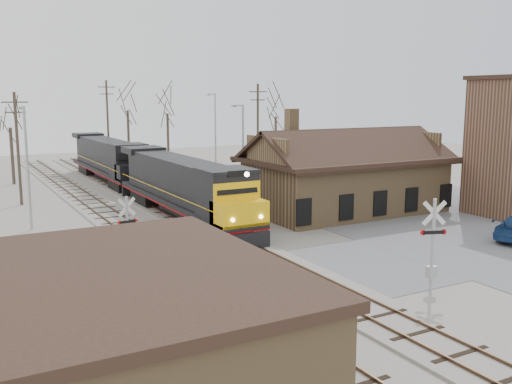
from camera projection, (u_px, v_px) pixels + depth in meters
ground at (300, 277)px, 28.09m from camera, size 140.00×140.00×0.00m
road at (300, 277)px, 28.09m from camera, size 60.00×9.00×0.03m
parking_lot at (483, 223)px, 40.11m from camera, size 22.00×26.00×0.03m
track_main at (186, 219)px, 41.04m from camera, size 3.40×90.00×0.24m
track_siding at (124, 226)px, 38.90m from camera, size 3.40×90.00×0.24m
depot at (345, 181)px, 43.76m from camera, size 15.20×9.31×7.90m
commercial_building at (47, 358)px, 14.64m from camera, size 12.40×10.40×4.30m
locomotive_lead at (185, 187)px, 40.70m from camera, size 3.06×20.50×4.55m
locomotive_trailing at (109, 159)px, 58.65m from camera, size 3.06×20.50×4.31m
crossbuck_near at (432, 250)px, 25.57m from camera, size 1.19×0.49×4.34m
crossbuck_far at (128, 234)px, 29.31m from camera, size 1.07×0.32×3.79m
streetlight_a at (27, 161)px, 37.42m from camera, size 0.25×2.04×8.20m
streetlight_b at (242, 147)px, 47.59m from camera, size 0.25×2.04×8.15m
streetlight_c at (215, 131)px, 61.09m from camera, size 0.25×2.04×9.14m
utility_pole_a at (18, 147)px, 46.01m from camera, size 2.00×0.24×9.15m
utility_pole_b at (108, 124)px, 67.26m from camera, size 2.00×0.24×10.67m
utility_pole_c at (258, 132)px, 57.34m from camera, size 2.00×0.24×10.05m
tree_b at (10, 118)px, 56.64m from camera, size 3.81×3.81×9.34m
tree_c at (127, 101)px, 71.20m from camera, size 4.70×4.70×11.51m
tree_d at (167, 105)px, 69.89m from camera, size 4.46×4.46×10.93m
tree_e at (276, 108)px, 69.70m from camera, size 4.22×4.22×10.35m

